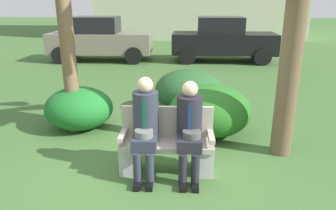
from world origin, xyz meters
name	(u,v)px	position (x,y,z in m)	size (l,w,h in m)	color
ground_plane	(154,171)	(0.00, 0.00, 0.00)	(80.00, 80.00, 0.00)	#406731
park_bench	(167,144)	(0.18, 0.05, 0.39)	(1.27, 0.44, 0.90)	#B7AD9E
seated_man_left	(145,123)	(-0.10, -0.07, 0.75)	(0.34, 0.72, 1.35)	#2D3342
seated_man_right	(189,126)	(0.48, -0.08, 0.72)	(0.34, 0.72, 1.30)	#23232D
shrub_near_bench	(189,91)	(0.52, 2.60, 0.45)	(1.45, 1.32, 0.90)	#27572A
shrub_mid_lawn	(210,111)	(0.87, 1.33, 0.45)	(1.43, 1.31, 0.90)	#25661E
shrub_far_lawn	(79,108)	(-1.52, 1.53, 0.39)	(1.25, 1.14, 0.78)	#1D6D28
parked_car_near	(100,39)	(-2.81, 8.48, 0.84)	(3.91, 1.73, 1.68)	slate
parked_car_far	(223,39)	(1.93, 8.54, 0.84)	(3.95, 1.81, 1.68)	black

